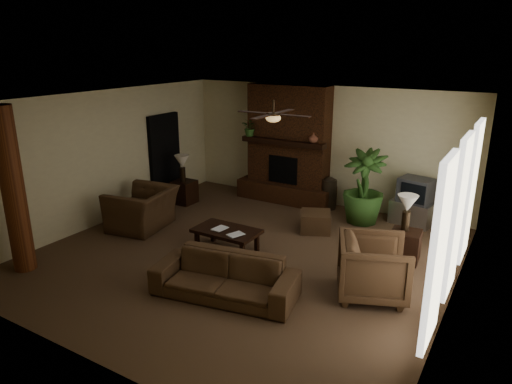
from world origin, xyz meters
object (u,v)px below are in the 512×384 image
Objects in this scene: coffee_table at (227,232)px; side_table_left at (184,192)px; log_column at (13,191)px; tv_stand at (412,213)px; lamp_left at (182,163)px; floor_vase at (329,191)px; side_table_right at (405,246)px; sofa at (225,270)px; armchair_right at (374,265)px; ottoman at (316,222)px; armchair_left at (142,202)px; floor_plant at (363,202)px; lamp_right at (407,206)px.

coffee_table is 2.18× the size of side_table_left.
side_table_left is at bearing 88.37° from log_column.
lamp_left reaches higher than tv_stand.
floor_vase is 3.52m from lamp_left.
side_table_left is 5.41m from side_table_right.
sofa is 4.58m from side_table_left.
armchair_right is at bearing 21.96° from log_column.
ottoman is (0.12, 3.12, -0.23)m from sofa.
log_column is 2.61m from armchair_left.
floor_plant is 2.45× the size of lamp_right.
lamp_right reaches higher than floor_vase.
log_column is at bearing -145.68° from lamp_right.
lamp_right is at bearing -25.04° from armchair_right.
side_table_left reaches higher than ottoman.
log_column reaches higher than coffee_table.
armchair_right is 1.87× the size of side_table_left.
tv_stand is at bearing 50.55° from coffee_table.
log_column is 4.67× the size of ottoman.
log_column is 3.64× the size of floor_vase.
armchair_right reaches higher than ottoman.
side_table_left is at bearing 144.31° from coffee_table.
side_table_right is at bearing -4.86° from side_table_left.
side_table_left is (-4.12, -0.97, -0.17)m from floor_plant.
armchair_right is at bearing -94.41° from side_table_right.
coffee_table is at bearing -119.61° from tv_stand.
armchair_left is at bearing -151.86° from ottoman.
floor_plant is at bearing 131.64° from side_table_right.
floor_plant is (-0.95, -0.45, 0.20)m from tv_stand.
floor_plant is at bearing 50.28° from log_column.
coffee_table is at bearing -154.82° from lamp_right.
ottoman is 1.09× the size of side_table_right.
armchair_right is at bearing -20.41° from side_table_left.
side_table_left is (-3.35, 3.12, -0.15)m from sofa.
lamp_left is at bearing -69.61° from side_table_left.
ottoman is at bearing 167.96° from lamp_right.
tv_stand is at bearing -18.90° from armchair_right.
sofa reaches higher than ottoman.
sofa is at bearing -126.31° from lamp_right.
armchair_right reaches higher than coffee_table.
floor_vase is at bearing 154.91° from floor_plant.
side_table_right is 0.73m from lamp_right.
side_table_right is at bearing -26.76° from armchair_right.
floor_vase reaches higher than side_table_left.
ottoman is 1.20m from floor_plant.
armchair_right is (1.92, 1.16, 0.09)m from sofa.
ottoman is 0.92× the size of lamp_left.
side_table_right is (5.10, 1.25, -0.29)m from armchair_left.
log_column is 6.70m from floor_plant.
sofa is 4.57m from lamp_left.
side_table_left is at bearing 179.92° from ottoman.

